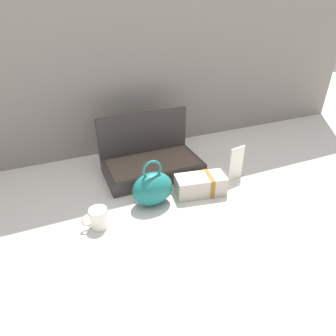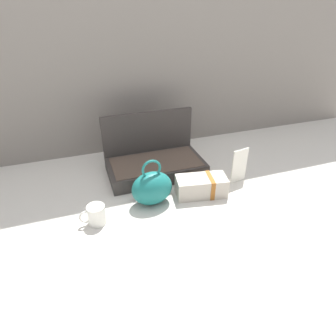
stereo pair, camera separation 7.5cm
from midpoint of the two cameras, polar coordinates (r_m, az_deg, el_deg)
ground_plane at (r=1.36m, az=-2.29°, el=-5.54°), size 6.00×6.00×0.00m
back_wall at (r=1.66m, az=-10.84°, el=26.50°), size 3.20×0.06×1.40m
open_suitcase at (r=1.52m, az=-4.86°, el=1.52°), size 0.49×0.28×0.29m
teal_pouch_handbag at (r=1.28m, az=-4.76°, el=-4.09°), size 0.19×0.14×0.22m
cream_toiletry_bag at (r=1.36m, az=5.00°, el=-3.35°), size 0.25×0.15×0.10m
coffee_mug at (r=1.21m, az=-15.43°, el=-9.55°), size 0.11×0.07×0.08m
info_card_left at (r=1.47m, az=12.02°, el=0.80°), size 0.09×0.02×0.18m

